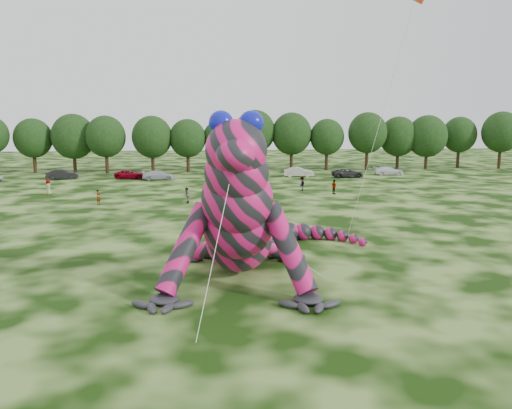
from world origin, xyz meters
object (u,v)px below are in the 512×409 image
object	(u,v)px
tree_9	(219,146)
spectator_4	(48,187)
car_7	(388,171)
spectator_2	(302,184)
tree_4	(34,146)
tree_13	(367,141)
tree_5	(74,143)
car_3	(159,175)
tree_8	(188,146)
tree_7	(152,144)
spectator_1	(187,195)
tree_14	(398,143)
tree_17	(501,140)
flying_kite	(411,15)
tree_10	(255,140)
car_6	(348,173)
tree_15	(427,142)
tree_11	(292,142)
inflatable_gecko	(239,192)
tree_12	(327,145)
car_2	(131,174)
car_1	(62,174)
tree_16	(459,142)
car_4	(243,172)
spectator_3	(334,187)
tree_6	(106,145)
car_5	(299,172)
spectator_5	(229,208)

from	to	relation	value
tree_9	spectator_4	xyz separation A→B (m)	(-21.24, -24.89, -3.41)
car_7	spectator_2	distance (m)	23.78
tree_4	tree_13	world-z (taller)	tree_13
tree_5	car_3	xyz separation A→B (m)	(14.72, -12.14, -4.21)
tree_4	tree_8	distance (m)	25.48
tree_7	spectator_1	distance (m)	33.06
tree_14	car_7	size ratio (longest dim) A/B	1.99
tree_14	tree_17	distance (m)	18.61
flying_kite	tree_10	xyz separation A→B (m)	(-3.42, 55.35, -10.00)
car_6	car_7	xyz separation A→B (m)	(7.52, 2.52, 0.01)
car_7	spectator_2	bearing A→B (deg)	136.18
car_6	tree_8	bearing A→B (deg)	64.15
tree_9	tree_15	distance (m)	37.41
tree_8	tree_11	size ratio (longest dim) A/B	0.89
inflatable_gecko	car_7	world-z (taller)	inflatable_gecko
flying_kite	tree_15	distance (m)	62.04
tree_12	car_2	world-z (taller)	tree_12
spectator_1	car_1	bearing A→B (deg)	-151.46
tree_16	tree_17	world-z (taller)	tree_17
car_1	car_3	world-z (taller)	car_1
tree_4	tree_13	distance (m)	56.80
tree_8	spectator_2	size ratio (longest dim) A/B	5.20
tree_7	car_6	bearing A→B (deg)	-19.40
car_4	spectator_4	distance (m)	29.42
tree_4	tree_10	world-z (taller)	tree_10
tree_4	tree_5	bearing A→B (deg)	-2.43
tree_14	spectator_3	bearing A→B (deg)	-124.04
tree_10	car_6	world-z (taller)	tree_10
tree_7	tree_11	world-z (taller)	tree_11
car_6	tree_16	bearing A→B (deg)	-64.06
flying_kite	spectator_3	distance (m)	29.73
tree_16	car_6	world-z (taller)	tree_16
inflatable_gecko	tree_7	bearing A→B (deg)	106.37
tree_11	spectator_2	xyz separation A→B (m)	(-3.49, -25.61, -4.17)
tree_4	tree_8	xyz separation A→B (m)	(25.42, -1.73, -0.06)
tree_11	spectator_1	distance (m)	38.21
tree_17	spectator_3	size ratio (longest dim) A/B	5.94
tree_17	car_3	bearing A→B (deg)	-170.25
car_6	car_7	world-z (taller)	car_7
tree_14	tree_16	size ratio (longest dim) A/B	1.00
tree_16	tree_6	bearing A→B (deg)	-177.56
tree_13	car_5	xyz separation A→B (m)	(-14.15, -9.39, -4.31)
flying_kite	car_2	world-z (taller)	flying_kite
tree_17	spectator_1	xyz separation A→B (m)	(-55.82, -32.10, -4.31)
car_2	tree_17	bearing A→B (deg)	-75.97
car_1	flying_kite	bearing A→B (deg)	-153.41
car_1	spectator_5	world-z (taller)	spectator_5
tree_8	tree_10	size ratio (longest dim) A/B	0.85
tree_15	spectator_4	distance (m)	64.00
tree_7	spectator_2	world-z (taller)	tree_7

